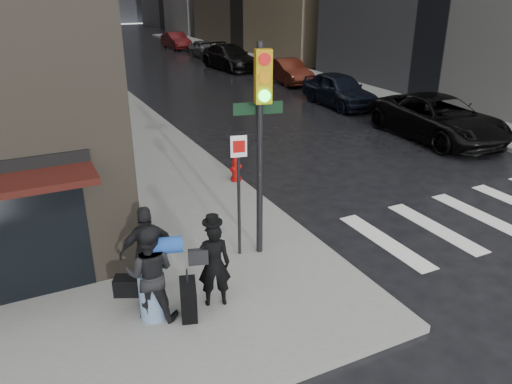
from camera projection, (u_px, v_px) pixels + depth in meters
ground at (276, 302)px, 9.61m from camera, size 140.00×140.00×0.00m
sidewalk_left at (75, 77)px, 31.88m from camera, size 4.00×50.00×0.15m
sidewalk_right at (263, 63)px, 37.40m from camera, size 3.00×50.00×0.15m
crosswalk at (501, 210)px, 13.50m from camera, size 8.50×3.00×0.01m
man_overcoat at (209, 270)px, 8.95m from camera, size 1.16×0.86×1.85m
man_jeans at (150, 273)px, 8.62m from camera, size 1.24×1.09×1.81m
man_greycoat at (148, 252)px, 9.30m from camera, size 1.11×0.56×1.82m
traffic_light at (259, 126)px, 9.92m from camera, size 1.11×0.61×4.52m
fire_hydrant at (236, 170)px, 14.99m from camera, size 0.42×0.32×0.73m
parked_car_0 at (438, 118)px, 19.36m from camera, size 3.11×6.13×1.66m
parked_car_1 at (339, 89)px, 24.60m from camera, size 2.09×4.82×1.62m
parked_car_2 at (288, 71)px, 30.25m from camera, size 1.81×4.41×1.42m
parked_car_3 at (230, 57)px, 35.07m from camera, size 2.70×5.84×1.65m
parked_car_4 at (205, 49)px, 40.64m from camera, size 1.73×4.04×1.36m
parked_car_5 at (176, 41)px, 45.78m from camera, size 1.65×4.51×1.48m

